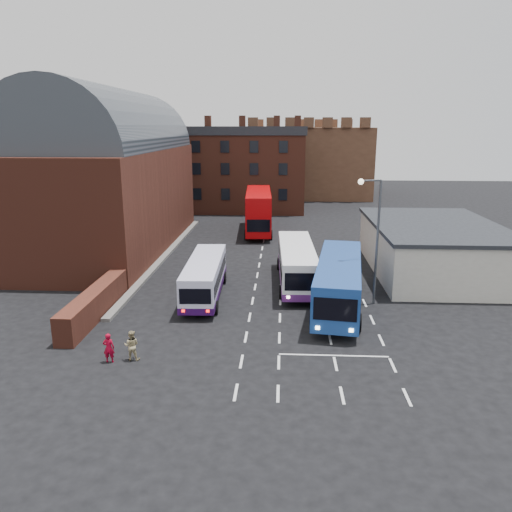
# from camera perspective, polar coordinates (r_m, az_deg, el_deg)

# --- Properties ---
(ground) EXTENTS (180.00, 180.00, 0.00)m
(ground) POSITION_cam_1_polar(r_m,az_deg,el_deg) (30.90, -1.05, -8.65)
(ground) COLOR black
(railway_station) EXTENTS (12.00, 28.00, 16.00)m
(railway_station) POSITION_cam_1_polar(r_m,az_deg,el_deg) (52.57, -16.63, 9.02)
(railway_station) COLOR #602B1E
(railway_station) RESTS_ON ground
(forecourt_wall) EXTENTS (1.20, 10.00, 1.80)m
(forecourt_wall) POSITION_cam_1_polar(r_m,az_deg,el_deg) (34.62, -17.96, -5.18)
(forecourt_wall) COLOR #602B1E
(forecourt_wall) RESTS_ON ground
(cream_building) EXTENTS (10.40, 16.40, 4.25)m
(cream_building) POSITION_cam_1_polar(r_m,az_deg,el_deg) (45.35, 19.58, 0.95)
(cream_building) COLOR beige
(cream_building) RESTS_ON ground
(brick_terrace) EXTENTS (22.00, 10.00, 11.00)m
(brick_terrace) POSITION_cam_1_polar(r_m,az_deg,el_deg) (75.06, -3.08, 9.46)
(brick_terrace) COLOR brown
(brick_terrace) RESTS_ON ground
(castle_keep) EXTENTS (22.00, 22.00, 12.00)m
(castle_keep) POSITION_cam_1_polar(r_m,az_deg,el_deg) (94.60, 5.63, 10.78)
(castle_keep) COLOR brown
(castle_keep) RESTS_ON ground
(bus_white_outbound) EXTENTS (2.84, 10.22, 2.77)m
(bus_white_outbound) POSITION_cam_1_polar(r_m,az_deg,el_deg) (36.75, -5.88, -2.18)
(bus_white_outbound) COLOR silver
(bus_white_outbound) RESTS_ON ground
(bus_white_inbound) EXTENTS (3.18, 11.49, 3.11)m
(bus_white_inbound) POSITION_cam_1_polar(r_m,az_deg,el_deg) (39.50, 4.67, -0.65)
(bus_white_inbound) COLOR white
(bus_white_inbound) RESTS_ON ground
(bus_blue) EXTENTS (4.50, 12.63, 3.37)m
(bus_blue) POSITION_cam_1_polar(r_m,az_deg,el_deg) (34.66, 9.46, -2.73)
(bus_blue) COLOR navy
(bus_blue) RESTS_ON ground
(bus_red_double) EXTENTS (3.55, 12.35, 4.89)m
(bus_red_double) POSITION_cam_1_polar(r_m,az_deg,el_deg) (58.75, 0.29, 5.20)
(bus_red_double) COLOR #B50406
(bus_red_double) RESTS_ON ground
(street_lamp) EXTENTS (1.70, 0.86, 8.88)m
(street_lamp) POSITION_cam_1_polar(r_m,az_deg,el_deg) (34.89, 13.34, 2.90)
(street_lamp) COLOR #494C51
(street_lamp) RESTS_ON ground
(pedestrian_red) EXTENTS (0.63, 0.44, 1.64)m
(pedestrian_red) POSITION_cam_1_polar(r_m,az_deg,el_deg) (27.97, -16.48, -10.04)
(pedestrian_red) COLOR maroon
(pedestrian_red) RESTS_ON ground
(pedestrian_beige) EXTENTS (0.82, 0.65, 1.66)m
(pedestrian_beige) POSITION_cam_1_polar(r_m,az_deg,el_deg) (27.93, -14.03, -9.88)
(pedestrian_beige) COLOR tan
(pedestrian_beige) RESTS_ON ground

